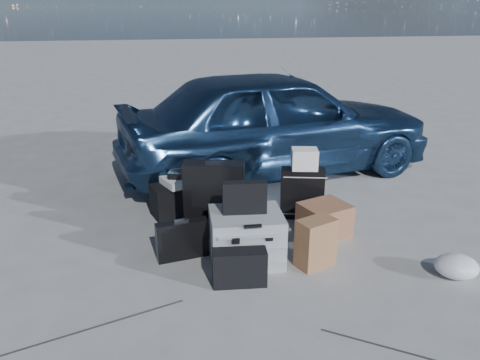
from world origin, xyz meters
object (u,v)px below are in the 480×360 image
car (276,121)px  cardboard_box (324,220)px  suitcase_right (302,193)px  duffel_bag (185,198)px  suitcase_left (214,200)px  pelican_case (246,237)px  briefcase (182,240)px

car → cardboard_box: 1.94m
car → suitcase_right: car is taller
duffel_bag → cardboard_box: size_ratio=1.61×
suitcase_right → duffel_bag: size_ratio=0.77×
suitcase_left → suitcase_right: bearing=27.2°
duffel_bag → suitcase_right: bearing=-32.2°
suitcase_right → car: bearing=100.7°
cardboard_box → suitcase_right: bearing=100.9°
duffel_bag → cardboard_box: 1.48m
pelican_case → briefcase: pelican_case is taller
duffel_bag → pelican_case: bearing=-84.8°
briefcase → cardboard_box: bearing=-2.3°
briefcase → cardboard_box: briefcase is taller
pelican_case → duffel_bag: size_ratio=0.89×
car → suitcase_left: size_ratio=5.53×
briefcase → cardboard_box: size_ratio=1.06×
suitcase_right → duffel_bag: (-1.18, 0.32, -0.09)m
suitcase_right → duffel_bag: 1.23m
pelican_case → car: bearing=72.3°
briefcase → cardboard_box: (1.36, 0.19, -0.02)m
car → duffel_bag: size_ratio=5.90×
pelican_case → suitcase_left: 0.58m
suitcase_right → cardboard_box: (0.09, -0.45, -0.11)m
pelican_case → briefcase: 0.56m
pelican_case → duffel_bag: bearing=115.1°
briefcase → duffel_bag: (0.10, 0.96, -0.00)m
pelican_case → briefcase: size_ratio=1.35×
briefcase → suitcase_right: size_ratio=0.85×
briefcase → duffel_bag: briefcase is taller
pelican_case → suitcase_left: suitcase_left is taller
pelican_case → duffel_bag: (-0.44, 1.09, -0.05)m
briefcase → duffel_bag: bearing=74.2°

